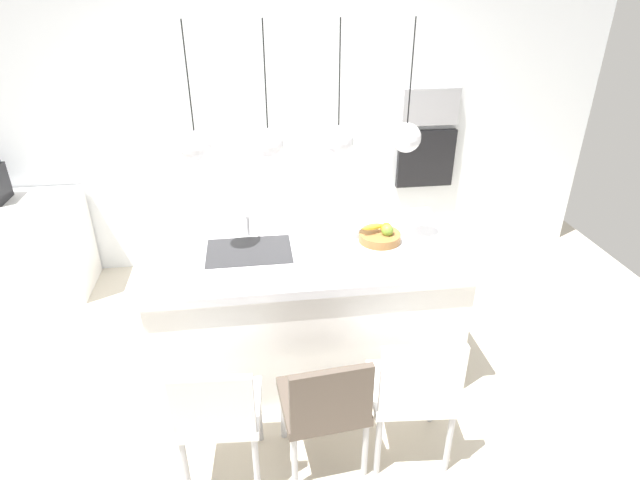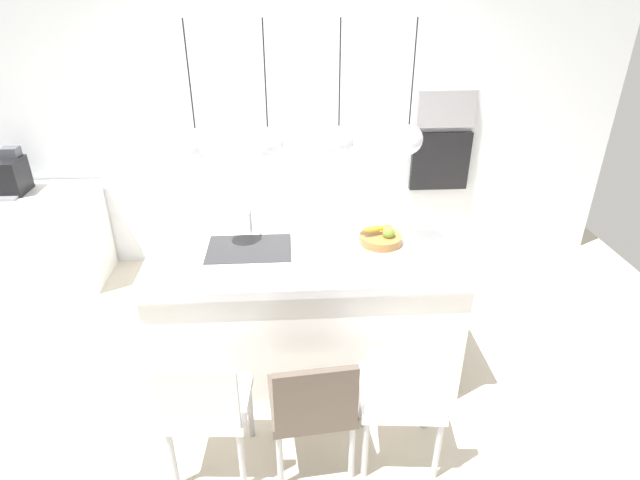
{
  "view_description": "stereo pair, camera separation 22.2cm",
  "coord_description": "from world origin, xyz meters",
  "px_view_note": "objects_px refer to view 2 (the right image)",
  "views": [
    {
      "loc": [
        -0.32,
        -2.99,
        2.58
      ],
      "look_at": [
        0.1,
        0.0,
        1.0
      ],
      "focal_mm": 28.56,
      "sensor_mm": 36.0,
      "label": 1
    },
    {
      "loc": [
        -0.1,
        -3.01,
        2.58
      ],
      "look_at": [
        0.1,
        0.0,
        1.0
      ],
      "focal_mm": 28.56,
      "sensor_mm": 36.0,
      "label": 2
    }
  ],
  "objects_px": {
    "chair_middle": "(313,403)",
    "chair_far": "(403,393)",
    "microwave": "(446,108)",
    "coffee_machine": "(12,175)",
    "oven": "(440,161)",
    "chair_near": "(207,406)",
    "fruit_bowl": "(382,237)"
  },
  "relations": [
    {
      "from": "chair_middle",
      "to": "chair_far",
      "type": "bearing_deg",
      "value": -0.72
    },
    {
      "from": "chair_far",
      "to": "microwave",
      "type": "bearing_deg",
      "value": 71.21
    },
    {
      "from": "coffee_machine",
      "to": "microwave",
      "type": "xyz_separation_m",
      "value": [
        3.83,
        0.3,
        0.44
      ]
    },
    {
      "from": "coffee_machine",
      "to": "chair_middle",
      "type": "xyz_separation_m",
      "value": [
        2.47,
        -2.22,
        -0.58
      ]
    },
    {
      "from": "oven",
      "to": "chair_near",
      "type": "distance_m",
      "value": 3.22
    },
    {
      "from": "coffee_machine",
      "to": "chair_far",
      "type": "relative_size",
      "value": 0.41
    },
    {
      "from": "microwave",
      "to": "chair_middle",
      "type": "distance_m",
      "value": 3.04
    },
    {
      "from": "microwave",
      "to": "chair_near",
      "type": "xyz_separation_m",
      "value": [
        -1.94,
        -2.52,
        -1.0
      ]
    },
    {
      "from": "microwave",
      "to": "chair_far",
      "type": "relative_size",
      "value": 0.59
    },
    {
      "from": "oven",
      "to": "chair_far",
      "type": "distance_m",
      "value": 2.71
    },
    {
      "from": "fruit_bowl",
      "to": "chair_middle",
      "type": "distance_m",
      "value": 1.21
    },
    {
      "from": "coffee_machine",
      "to": "chair_far",
      "type": "distance_m",
      "value": 3.75
    },
    {
      "from": "microwave",
      "to": "oven",
      "type": "relative_size",
      "value": 0.96
    },
    {
      "from": "fruit_bowl",
      "to": "coffee_machine",
      "type": "height_order",
      "value": "coffee_machine"
    },
    {
      "from": "chair_far",
      "to": "coffee_machine",
      "type": "bearing_deg",
      "value": 143.15
    },
    {
      "from": "oven",
      "to": "chair_near",
      "type": "relative_size",
      "value": 0.66
    },
    {
      "from": "chair_near",
      "to": "chair_far",
      "type": "xyz_separation_m",
      "value": [
        1.08,
        -0.01,
        0.03
      ]
    },
    {
      "from": "oven",
      "to": "microwave",
      "type": "bearing_deg",
      "value": 0.0
    },
    {
      "from": "fruit_bowl",
      "to": "oven",
      "type": "relative_size",
      "value": 0.51
    },
    {
      "from": "oven",
      "to": "chair_near",
      "type": "xyz_separation_m",
      "value": [
        -1.94,
        -2.52,
        -0.5
      ]
    },
    {
      "from": "chair_middle",
      "to": "coffee_machine",
      "type": "bearing_deg",
      "value": 138.06
    },
    {
      "from": "coffee_machine",
      "to": "oven",
      "type": "distance_m",
      "value": 3.84
    },
    {
      "from": "oven",
      "to": "chair_middle",
      "type": "distance_m",
      "value": 2.91
    },
    {
      "from": "microwave",
      "to": "chair_middle",
      "type": "relative_size",
      "value": 0.65
    },
    {
      "from": "coffee_machine",
      "to": "oven",
      "type": "xyz_separation_m",
      "value": [
        3.83,
        0.3,
        -0.06
      ]
    },
    {
      "from": "fruit_bowl",
      "to": "chair_middle",
      "type": "xyz_separation_m",
      "value": [
        -0.52,
        -0.96,
        -0.52
      ]
    },
    {
      "from": "chair_far",
      "to": "chair_near",
      "type": "bearing_deg",
      "value": 179.59
    },
    {
      "from": "oven",
      "to": "chair_middle",
      "type": "height_order",
      "value": "oven"
    },
    {
      "from": "chair_far",
      "to": "oven",
      "type": "bearing_deg",
      "value": 71.21
    },
    {
      "from": "microwave",
      "to": "oven",
      "type": "height_order",
      "value": "microwave"
    },
    {
      "from": "chair_near",
      "to": "microwave",
      "type": "bearing_deg",
      "value": 52.41
    },
    {
      "from": "chair_near",
      "to": "oven",
      "type": "bearing_deg",
      "value": 52.41
    }
  ]
}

